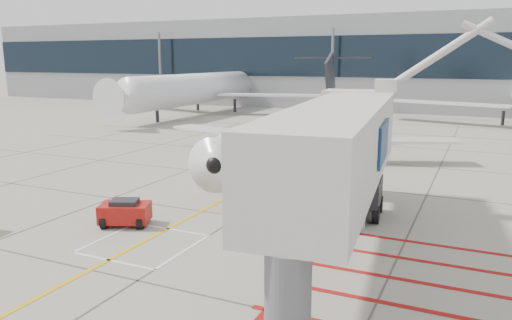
% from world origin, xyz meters
% --- Properties ---
extents(ground_plane, '(260.00, 260.00, 0.00)m').
position_xyz_m(ground_plane, '(0.00, 0.00, 0.00)').
color(ground_plane, gray).
rests_on(ground_plane, ground).
extents(regional_jet, '(26.37, 32.33, 8.08)m').
position_xyz_m(regional_jet, '(-2.16, 15.12, 4.04)').
color(regional_jet, white).
rests_on(regional_jet, ground_plane).
extents(jet_bridge, '(11.68, 21.07, 8.06)m').
position_xyz_m(jet_bridge, '(5.88, 0.32, 4.03)').
color(jet_bridge, silver).
rests_on(jet_bridge, ground_plane).
extents(pushback_tug, '(2.62, 2.18, 1.31)m').
position_xyz_m(pushback_tug, '(-4.29, 0.63, 0.66)').
color(pushback_tug, '#A51310').
rests_on(pushback_tug, ground_plane).
extents(baggage_cart, '(2.39, 2.02, 1.29)m').
position_xyz_m(baggage_cart, '(4.40, 6.81, 0.64)').
color(baggage_cart, slate).
rests_on(baggage_cart, ground_plane).
extents(ground_power_unit, '(2.38, 1.78, 1.68)m').
position_xyz_m(ground_power_unit, '(4.84, 4.71, 0.84)').
color(ground_power_unit, beige).
rests_on(ground_power_unit, ground_plane).
extents(cone_nose, '(0.38, 0.38, 0.53)m').
position_xyz_m(cone_nose, '(-5.99, 3.31, 0.26)').
color(cone_nose, '#FF450D').
rests_on(cone_nose, ground_plane).
extents(cone_side, '(0.40, 0.40, 0.55)m').
position_xyz_m(cone_side, '(3.74, 6.80, 0.28)').
color(cone_side, orange).
rests_on(cone_side, ground_plane).
extents(terminal_building, '(180.00, 28.00, 14.00)m').
position_xyz_m(terminal_building, '(10.00, 70.00, 7.00)').
color(terminal_building, gray).
rests_on(terminal_building, ground_plane).
extents(terminal_glass_band, '(180.00, 0.10, 6.00)m').
position_xyz_m(terminal_glass_band, '(10.00, 55.95, 8.00)').
color(terminal_glass_band, black).
rests_on(terminal_glass_band, ground_plane).
extents(bg_aircraft_b, '(37.93, 42.15, 12.64)m').
position_xyz_m(bg_aircraft_b, '(-26.00, 46.00, 6.32)').
color(bg_aircraft_b, silver).
rests_on(bg_aircraft_b, ground_plane).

